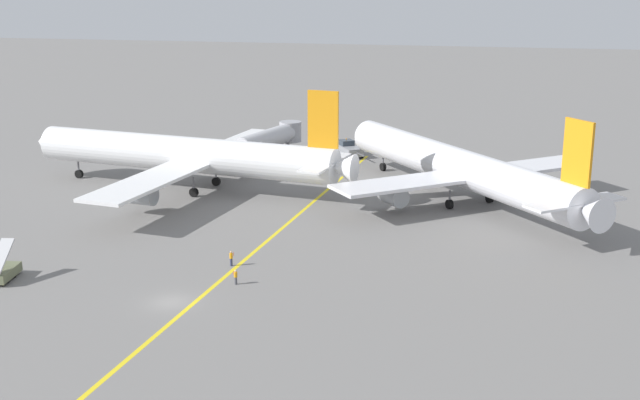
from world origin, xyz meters
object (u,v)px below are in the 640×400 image
Objects in this scene: pushback_tug at (349,149)px; ground_crew_marshaller_foreground at (231,258)px; ground_crew_wing_walker_right at (236,277)px; gse_stair_truck_yellow at (4,271)px; jet_bridge at (273,137)px; airliner_at_gate_left at (187,155)px; airliner_being_pushed at (458,167)px.

ground_crew_marshaller_foreground is at bearing -92.18° from pushback_tug.
ground_crew_wing_walker_right is at bearing -66.76° from ground_crew_marshaller_foreground.
gse_stair_truck_yellow is (-24.03, -67.18, -0.25)m from pushback_tug.
pushback_tug is 57.89m from ground_crew_marshaller_foreground.
jet_bridge is (-11.75, 55.91, 3.41)m from ground_crew_wing_walker_right.
jet_bridge reaches higher than gse_stair_truck_yellow.
airliner_being_pushed is at bearing 3.44° from airliner_at_gate_left.
ground_crew_wing_walker_right is (24.06, 4.13, -0.21)m from gse_stair_truck_yellow.
airliner_at_gate_left is at bearing -176.56° from airliner_being_pushed.
gse_stair_truck_yellow reaches higher than pushback_tug.
ground_crew_wing_walker_right is (-20.28, -37.71, -4.01)m from airliner_being_pushed.
airliner_at_gate_left reaches higher than ground_crew_wing_walker_right.
gse_stair_truck_yellow is at bearing -109.68° from pushback_tug.
gse_stair_truck_yellow is at bearing -156.85° from ground_crew_marshaller_foreground.
airliner_at_gate_left reaches higher than gse_stair_truck_yellow.
jet_bridge is at bearing 70.43° from airliner_at_gate_left.
airliner_at_gate_left is 33.84m from pushback_tug.
gse_stair_truck_yellow reaches higher than ground_crew_marshaller_foreground.
ground_crew_wing_walker_right is 57.23m from jet_bridge.
airliner_being_pushed is at bearing 55.30° from ground_crew_marshaller_foreground.
gse_stair_truck_yellow is 0.28× the size of jet_bridge.
pushback_tug is at bearing 87.82° from ground_crew_marshaller_foreground.
gse_stair_truck_yellow is at bearing -97.21° from airliner_at_gate_left.
airliner_being_pushed is at bearing 43.34° from gse_stair_truck_yellow.
airliner_at_gate_left reaches higher than airliner_being_pushed.
airliner_being_pushed reaches higher than pushback_tug.
ground_crew_wing_walker_right is at bearing -118.27° from airliner_being_pushed.
jet_bridge is (7.31, 20.56, -0.97)m from airliner_at_gate_left.
jet_bridge is at bearing 150.40° from airliner_being_pushed.
airliner_being_pushed reaches higher than jet_bridge.
pushback_tug is (-20.31, 25.34, -3.55)m from airliner_being_pushed.
airliner_at_gate_left is 1.15× the size of airliner_being_pushed.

